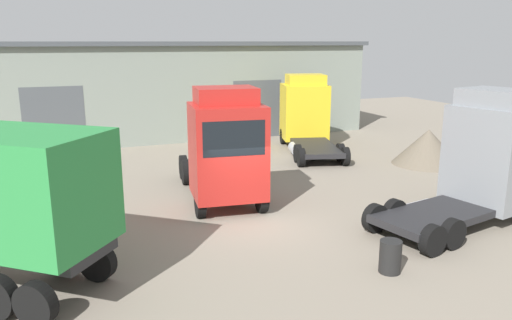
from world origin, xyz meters
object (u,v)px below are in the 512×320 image
object	(u,v)px
tractor_unit_grey	(486,159)
oil_drum	(390,257)
gravel_pile	(428,147)
tractor_unit_red	(225,151)
tractor_unit_yellow	(306,114)

from	to	relation	value
tractor_unit_grey	oil_drum	bearing A→B (deg)	-168.74
gravel_pile	oil_drum	distance (m)	12.92
gravel_pile	oil_drum	world-z (taller)	gravel_pile
tractor_unit_grey	gravel_pile	bearing A→B (deg)	51.35
tractor_unit_grey	oil_drum	xyz separation A→B (m)	(-5.50, -2.32, -1.65)
tractor_unit_grey	tractor_unit_red	bearing A→B (deg)	137.95
tractor_unit_red	oil_drum	xyz separation A→B (m)	(2.27, -6.88, -1.64)
tractor_unit_grey	tractor_unit_red	size ratio (longest dim) A/B	0.99
gravel_pile	tractor_unit_yellow	bearing A→B (deg)	122.93
oil_drum	tractor_unit_yellow	bearing A→B (deg)	70.84
tractor_unit_red	gravel_pile	bearing A→B (deg)	109.06
tractor_unit_red	gravel_pile	xyz separation A→B (m)	(11.29, 2.36, -1.21)
tractor_unit_yellow	tractor_unit_grey	bearing A→B (deg)	-162.95
tractor_unit_red	gravel_pile	distance (m)	11.60
tractor_unit_red	gravel_pile	size ratio (longest dim) A/B	1.92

